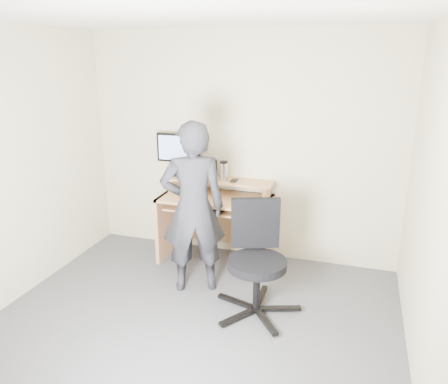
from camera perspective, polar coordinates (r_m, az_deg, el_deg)
The scene contains 14 objects.
ground at distance 3.80m, azimuth -5.36°, elevation -18.49°, with size 3.50×3.50×0.00m, color #4F4F54.
back_wall at distance 4.84m, azimuth 2.21°, elevation 5.82°, with size 3.50×0.02×2.50m, color beige.
ceiling at distance 3.09m, azimuth -6.78°, elevation 22.39°, with size 3.50×3.50×0.02m, color white.
desk at distance 4.88m, azimuth -0.84°, elevation -2.65°, with size 1.20×0.60×0.91m.
monitor at distance 4.95m, azimuth -5.96°, elevation 5.41°, with size 0.51×0.14×0.48m.
external_drive at distance 4.87m, azimuth -1.70°, elevation 3.02°, with size 0.07×0.13×0.20m, color black.
travel_mug at distance 4.76m, azimuth -0.03°, elevation 2.66°, with size 0.09×0.09×0.20m, color #B2B2B7.
smartphone at distance 4.77m, azimuth 1.34°, elevation 1.51°, with size 0.07×0.13×0.01m, color black.
charger at distance 4.83m, azimuth -3.95°, elevation 1.85°, with size 0.04×0.04×0.04m, color black.
headphones at distance 4.95m, azimuth -2.69°, elevation 2.14°, with size 0.16×0.16×0.02m, color silver.
keyboard at distance 4.71m, azimuth -2.42°, elevation -1.87°, with size 0.46×0.18×0.03m, color black.
mouse at distance 4.56m, azimuth 2.14°, elevation -1.18°, with size 0.10×0.06×0.04m, color black.
office_chair at distance 3.91m, azimuth 4.25°, elevation -8.16°, with size 0.79×0.75×0.99m.
person at distance 4.15m, azimuth -4.06°, elevation -2.12°, with size 0.61×0.40×1.68m, color black.
Camera 1 is at (1.24, -2.82, 2.24)m, focal length 35.00 mm.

